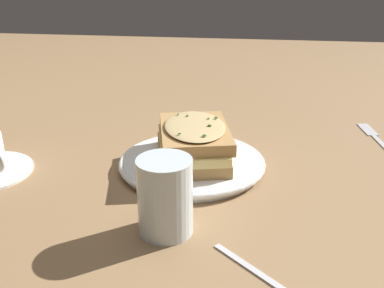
{
  "coord_description": "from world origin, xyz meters",
  "views": [
    {
      "loc": [
        0.67,
        0.1,
        0.33
      ],
      "look_at": [
        0.02,
        0.01,
        0.04
      ],
      "focal_mm": 42.0,
      "sensor_mm": 36.0,
      "label": 1
    }
  ],
  "objects": [
    {
      "name": "dinner_plate",
      "position": [
        0.02,
        0.01,
        0.01
      ],
      "size": [
        0.24,
        0.24,
        0.02
      ],
      "color": "white",
      "rests_on": "ground_plane"
    },
    {
      "name": "fork",
      "position": [
        -0.17,
        0.34,
        0.0
      ],
      "size": [
        0.17,
        0.04,
        0.0
      ],
      "rotation": [
        0.0,
        0.0,
        1.71
      ],
      "color": "silver",
      "rests_on": "ground_plane"
    },
    {
      "name": "sandwich",
      "position": [
        0.01,
        0.02,
        0.05
      ],
      "size": [
        0.18,
        0.14,
        0.06
      ],
      "rotation": [
        0.0,
        0.0,
        3.37
      ],
      "color": "#B2844C",
      "rests_on": "dinner_plate"
    },
    {
      "name": "ground_plane",
      "position": [
        0.0,
        0.0,
        0.0
      ],
      "size": [
        2.4,
        2.4,
        0.0
      ],
      "primitive_type": "plane",
      "color": "olive"
    },
    {
      "name": "water_glass",
      "position": [
        0.2,
        0.01,
        0.05
      ],
      "size": [
        0.07,
        0.07,
        0.1
      ],
      "primitive_type": "cylinder",
      "color": "silver",
      "rests_on": "ground_plane"
    }
  ]
}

